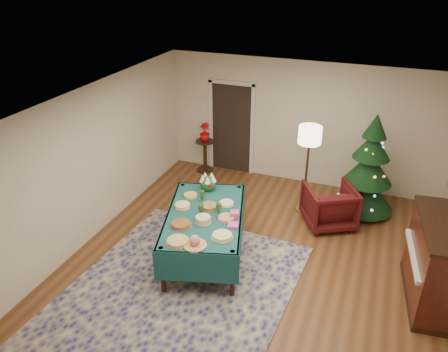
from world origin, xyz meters
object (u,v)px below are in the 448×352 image
at_px(potted_plant, 205,136).
at_px(christmas_tree, 369,170).
at_px(buffet_table, 205,222).
at_px(piano, 437,264).
at_px(armchair, 329,204).
at_px(gift_box, 235,215).
at_px(floor_lamp, 309,140).
at_px(side_table, 205,156).

distance_m(potted_plant, christmas_tree, 3.69).
xyz_separation_m(buffet_table, piano, (3.53, 0.22, -0.02)).
bearing_deg(christmas_tree, potted_plant, 171.37).
relative_size(armchair, piano, 0.56).
bearing_deg(buffet_table, christmas_tree, 45.95).
height_order(gift_box, floor_lamp, floor_lamp).
height_order(armchair, potted_plant, potted_plant).
xyz_separation_m(armchair, side_table, (-3.07, 1.28, -0.07)).
xyz_separation_m(gift_box, piano, (3.03, 0.14, -0.24)).
bearing_deg(potted_plant, piano, -30.09).
distance_m(armchair, christmas_tree, 1.04).
bearing_deg(potted_plant, buffet_table, -66.87).
xyz_separation_m(floor_lamp, side_table, (-2.54, 0.95, -1.14)).
distance_m(side_table, piano, 5.56).
relative_size(floor_lamp, piano, 1.12).
relative_size(buffet_table, potted_plant, 5.64).
bearing_deg(floor_lamp, side_table, 159.46).
xyz_separation_m(buffet_table, side_table, (-1.28, 3.00, -0.29)).
bearing_deg(side_table, armchair, -22.68).
bearing_deg(side_table, potted_plant, 90.00).
height_order(buffet_table, armchair, armchair).
bearing_deg(piano, buffet_table, -176.50).
bearing_deg(piano, gift_box, -177.27).
bearing_deg(armchair, piano, 109.71).
distance_m(buffet_table, piano, 3.53).
bearing_deg(floor_lamp, buffet_table, -121.47).
height_order(buffet_table, floor_lamp, floor_lamp).
xyz_separation_m(gift_box, armchair, (1.29, 1.65, -0.44)).
bearing_deg(armchair, side_table, -52.12).
distance_m(gift_box, piano, 3.04).
height_order(christmas_tree, piano, christmas_tree).
bearing_deg(floor_lamp, gift_box, -110.97).
height_order(armchair, side_table, armchair).
height_order(floor_lamp, side_table, floor_lamp).
distance_m(side_table, christmas_tree, 3.73).
bearing_deg(christmas_tree, floor_lamp, -160.36).
distance_m(armchair, piano, 2.31).
bearing_deg(floor_lamp, armchair, -31.94).
distance_m(floor_lamp, piano, 3.05).
relative_size(armchair, potted_plant, 2.10).
height_order(armchair, christmas_tree, christmas_tree).
relative_size(buffet_table, christmas_tree, 1.17).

